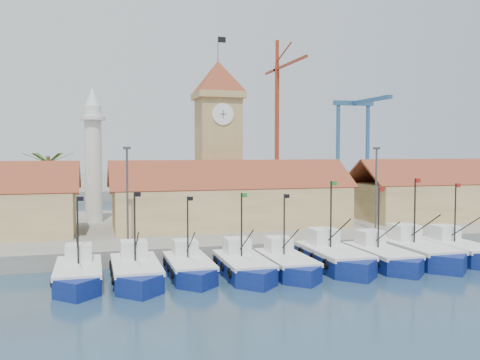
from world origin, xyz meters
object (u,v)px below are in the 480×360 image
object	(u,v)px
boat_0	(78,276)
boat_4	(288,265)
clock_tower	(218,136)
minaret	(93,154)

from	to	relation	value
boat_0	boat_4	bearing A→B (deg)	-2.03
boat_4	clock_tower	xyz separation A→B (m)	(-0.28, 23.90, 11.24)
clock_tower	boat_0	bearing A→B (deg)	-124.91
boat_0	minaret	distance (m)	26.90
boat_0	minaret	bearing A→B (deg)	87.13
boat_0	clock_tower	world-z (taller)	clock_tower
boat_4	clock_tower	world-z (taller)	clock_tower
boat_4	minaret	size ratio (longest dim) A/B	0.56
boat_4	boat_0	bearing A→B (deg)	177.97
boat_0	minaret	xyz separation A→B (m)	(1.27, 25.32, 9.00)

